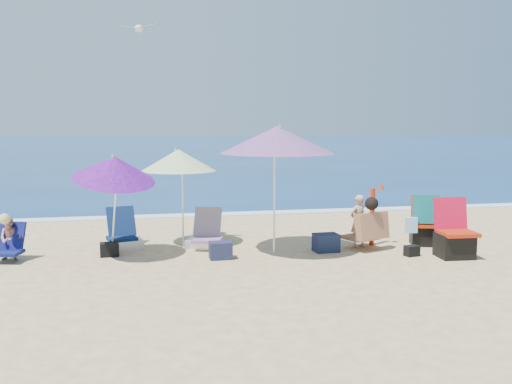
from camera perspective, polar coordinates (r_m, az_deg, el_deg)
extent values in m
plane|color=#D8BC84|center=(9.34, 3.03, -7.42)|extent=(120.00, 120.00, 0.00)
cube|color=navy|center=(53.85, -8.93, 4.54)|extent=(120.00, 80.00, 0.12)
cube|color=white|center=(14.23, -2.06, -2.26)|extent=(120.00, 0.50, 0.04)
cylinder|color=white|center=(9.95, 1.88, -0.27)|extent=(0.04, 0.04, 2.13)
cone|color=#F22089|center=(9.80, 2.16, 5.35)|extent=(2.37, 2.37, 0.48)
cylinder|color=silver|center=(9.73, 2.46, 6.59)|extent=(0.04, 0.04, 0.13)
cylinder|color=silver|center=(10.57, -7.50, -1.02)|extent=(0.04, 0.04, 1.71)
cone|color=#5BA118|center=(10.56, -7.91, 3.25)|extent=(1.67, 1.67, 0.41)
cylinder|color=white|center=(10.63, -8.25, 4.24)|extent=(0.03, 0.03, 0.11)
cylinder|color=white|center=(10.02, -14.26, -1.89)|extent=(0.20, 0.40, 1.58)
cone|color=#9E1687|center=(9.73, -14.25, 2.39)|extent=(1.87, 1.90, 0.73)
cylinder|color=silver|center=(9.67, -14.46, 3.43)|extent=(0.05, 0.06, 0.11)
cylinder|color=red|center=(10.89, 11.77, -2.50)|extent=(0.12, 0.12, 1.10)
cone|color=#9D2B0B|center=(10.80, 12.68, 0.60)|extent=(0.17, 0.17, 0.14)
cube|color=#0B1D3F|center=(10.76, -13.53, -4.64)|extent=(0.61, 0.56, 0.06)
cube|color=#0D2149|center=(10.97, -13.61, -2.93)|extent=(0.57, 0.41, 0.55)
cube|color=silver|center=(10.79, -13.02, -5.15)|extent=(0.64, 0.59, 0.17)
cube|color=#DF4F58|center=(10.37, -4.99, -4.91)|extent=(0.63, 0.59, 0.06)
cube|color=#D46A4A|center=(10.67, -4.97, -3.06)|extent=(0.58, 0.45, 0.55)
cube|color=white|center=(10.58, -5.59, -5.24)|extent=(0.66, 0.62, 0.16)
cube|color=#AC240C|center=(10.26, 19.91, -3.99)|extent=(0.63, 0.57, 0.06)
cube|color=#BD0D31|center=(10.46, 19.23, -2.11)|extent=(0.60, 0.21, 0.59)
cube|color=black|center=(10.36, 19.59, -5.17)|extent=(0.60, 0.54, 0.42)
cube|color=#B42F0C|center=(11.15, 17.19, -3.21)|extent=(0.66, 0.63, 0.06)
cube|color=red|center=(11.35, 16.90, -1.64)|extent=(0.56, 0.31, 0.54)
cube|color=black|center=(11.23, 16.85, -4.22)|extent=(0.64, 0.60, 0.39)
cube|color=#096771|center=(10.96, 16.97, -1.70)|extent=(0.51, 0.31, 0.55)
cube|color=#93D0EB|center=(10.86, 15.59, -3.27)|extent=(0.22, 0.13, 0.29)
imported|color=tan|center=(10.69, 10.38, -2.93)|extent=(0.43, 0.35, 1.00)
cube|color=#4E0F6E|center=(10.69, 10.57, -4.56)|extent=(0.69, 0.65, 0.07)
cube|color=#461076|center=(10.40, 11.74, -3.43)|extent=(0.73, 0.48, 0.51)
sphere|color=black|center=(10.30, 11.72, -1.16)|extent=(0.24, 0.24, 0.24)
imported|color=tan|center=(10.40, -23.79, -4.39)|extent=(0.42, 0.36, 0.75)
cube|color=#0C1748|center=(10.32, -24.09, -5.70)|extent=(0.54, 0.50, 0.05)
cube|color=#0D104B|center=(10.43, -23.74, -4.17)|extent=(0.51, 0.36, 0.49)
sphere|color=#D1BD78|center=(10.19, -24.30, -2.52)|extent=(0.18, 0.18, 0.18)
cube|color=#1C213E|center=(9.70, -3.64, -5.97)|extent=(0.39, 0.28, 0.30)
cube|color=black|center=(10.21, -14.73, -5.69)|extent=(0.34, 0.26, 0.24)
cube|color=#1A2139|center=(10.30, 7.16, -5.15)|extent=(0.46, 0.36, 0.33)
cube|color=black|center=(10.26, 15.62, -5.81)|extent=(0.27, 0.21, 0.19)
ellipsoid|color=white|center=(10.72, -11.87, 16.01)|extent=(0.26, 0.36, 0.13)
cube|color=gray|center=(10.70, -12.91, 16.10)|extent=(0.33, 0.19, 0.07)
cube|color=gray|center=(10.48, -10.78, 16.34)|extent=(0.33, 0.19, 0.07)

